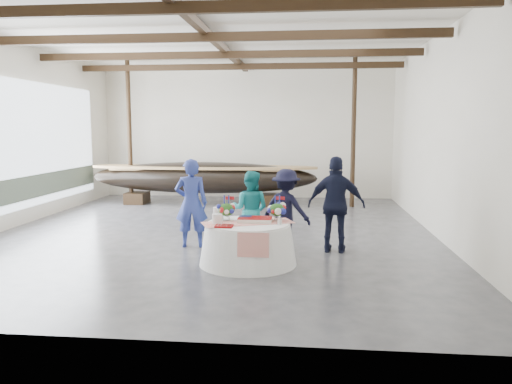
# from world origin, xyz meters

# --- Properties ---
(floor) EXTENTS (10.00, 12.00, 0.01)m
(floor) POSITION_xyz_m (0.00, 0.00, 0.00)
(floor) COLOR #3D3D42
(floor) RESTS_ON ground
(wall_back) EXTENTS (10.00, 0.02, 4.50)m
(wall_back) POSITION_xyz_m (0.00, 6.00, 2.25)
(wall_back) COLOR silver
(wall_back) RESTS_ON ground
(wall_front) EXTENTS (10.00, 0.02, 4.50)m
(wall_front) POSITION_xyz_m (0.00, -6.00, 2.25)
(wall_front) COLOR silver
(wall_front) RESTS_ON ground
(wall_left) EXTENTS (0.02, 12.00, 4.50)m
(wall_left) POSITION_xyz_m (-5.00, 0.00, 2.25)
(wall_left) COLOR silver
(wall_left) RESTS_ON ground
(wall_right) EXTENTS (0.02, 12.00, 4.50)m
(wall_right) POSITION_xyz_m (5.00, 0.00, 2.25)
(wall_right) COLOR silver
(wall_right) RESTS_ON ground
(ceiling) EXTENTS (10.00, 12.00, 0.01)m
(ceiling) POSITION_xyz_m (0.00, 0.00, 4.50)
(ceiling) COLOR white
(ceiling) RESTS_ON wall_back
(pavilion_structure) EXTENTS (9.80, 11.76, 4.50)m
(pavilion_structure) POSITION_xyz_m (0.00, 0.73, 4.00)
(pavilion_structure) COLOR black
(pavilion_structure) RESTS_ON ground
(open_bay) EXTENTS (0.03, 7.00, 3.20)m
(open_bay) POSITION_xyz_m (-4.95, 1.00, 1.83)
(open_bay) COLOR silver
(open_bay) RESTS_ON ground
(longboat_display) EXTENTS (7.20, 1.44, 1.35)m
(longboat_display) POSITION_xyz_m (-1.16, 4.09, 0.86)
(longboat_display) COLOR black
(longboat_display) RESTS_ON ground
(banquet_table) EXTENTS (1.74, 1.74, 0.75)m
(banquet_table) POSITION_xyz_m (1.09, -2.66, 0.37)
(banquet_table) COLOR white
(banquet_table) RESTS_ON ground
(tabletop_items) EXTENTS (1.69, 1.11, 0.40)m
(tabletop_items) POSITION_xyz_m (1.07, -2.50, 0.90)
(tabletop_items) COLOR red
(tabletop_items) RESTS_ON banquet_table
(guest_woman_blue) EXTENTS (0.72, 0.54, 1.81)m
(guest_woman_blue) POSITION_xyz_m (-0.21, -1.50, 0.90)
(guest_woman_blue) COLOR navy
(guest_woman_blue) RESTS_ON ground
(guest_woman_teal) EXTENTS (0.86, 0.73, 1.56)m
(guest_woman_teal) POSITION_xyz_m (0.99, -1.42, 0.78)
(guest_woman_teal) COLOR teal
(guest_woman_teal) RESTS_ON ground
(guest_man_left) EXTENTS (1.19, 0.98, 1.60)m
(guest_man_left) POSITION_xyz_m (1.71, -1.38, 0.80)
(guest_man_left) COLOR black
(guest_man_left) RESTS_ON ground
(guest_man_right) EXTENTS (1.15, 0.59, 1.88)m
(guest_man_right) POSITION_xyz_m (2.69, -1.64, 0.94)
(guest_man_right) COLOR black
(guest_man_right) RESTS_ON ground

